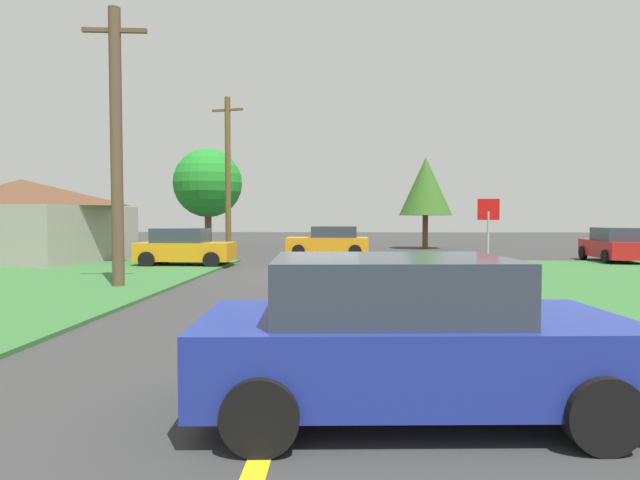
{
  "coord_description": "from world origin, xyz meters",
  "views": [
    {
      "loc": [
        0.69,
        -18.27,
        2.01
      ],
      "look_at": [
        -0.34,
        4.87,
        1.06
      ],
      "focal_mm": 28.77,
      "sensor_mm": 36.0,
      "label": 1
    }
  ],
  "objects_px": {
    "stop_sign": "(488,224)",
    "utility_pole_mid": "(228,175)",
    "barn": "(22,221)",
    "car_approaching_junction": "(329,241)",
    "utility_pole_near": "(116,146)",
    "oak_tree_left": "(426,187)",
    "parked_car_near_building": "(185,248)",
    "pine_tree_center": "(208,183)",
    "car_on_crossroad": "(614,245)",
    "car_behind_on_main_road": "(405,335)"
  },
  "relations": [
    {
      "from": "barn",
      "to": "pine_tree_center",
      "type": "bearing_deg",
      "value": 65.62
    },
    {
      "from": "car_approaching_junction",
      "to": "pine_tree_center",
      "type": "height_order",
      "value": "pine_tree_center"
    },
    {
      "from": "car_behind_on_main_road",
      "to": "utility_pole_near",
      "type": "distance_m",
      "value": 12.09
    },
    {
      "from": "utility_pole_mid",
      "to": "oak_tree_left",
      "type": "height_order",
      "value": "utility_pole_mid"
    },
    {
      "from": "parked_car_near_building",
      "to": "pine_tree_center",
      "type": "xyz_separation_m",
      "value": [
        -2.71,
        14.05,
        3.7
      ]
    },
    {
      "from": "car_on_crossroad",
      "to": "barn",
      "type": "distance_m",
      "value": 27.47
    },
    {
      "from": "car_approaching_junction",
      "to": "car_on_crossroad",
      "type": "xyz_separation_m",
      "value": [
        13.23,
        -3.5,
        -0.0
      ]
    },
    {
      "from": "stop_sign",
      "to": "utility_pole_near",
      "type": "bearing_deg",
      "value": 16.29
    },
    {
      "from": "stop_sign",
      "to": "utility_pole_near",
      "type": "relative_size",
      "value": 0.33
    },
    {
      "from": "stop_sign",
      "to": "utility_pole_mid",
      "type": "bearing_deg",
      "value": -40.25
    },
    {
      "from": "utility_pole_near",
      "to": "oak_tree_left",
      "type": "relative_size",
      "value": 1.3
    },
    {
      "from": "car_approaching_junction",
      "to": "utility_pole_mid",
      "type": "height_order",
      "value": "utility_pole_mid"
    },
    {
      "from": "pine_tree_center",
      "to": "parked_car_near_building",
      "type": "bearing_deg",
      "value": -79.08
    },
    {
      "from": "utility_pole_mid",
      "to": "car_approaching_junction",
      "type": "bearing_deg",
      "value": -1.67
    },
    {
      "from": "parked_car_near_building",
      "to": "car_on_crossroad",
      "type": "bearing_deg",
      "value": 9.29
    },
    {
      "from": "oak_tree_left",
      "to": "pine_tree_center",
      "type": "height_order",
      "value": "pine_tree_center"
    },
    {
      "from": "utility_pole_mid",
      "to": "stop_sign",
      "type": "bearing_deg",
      "value": -45.32
    },
    {
      "from": "car_on_crossroad",
      "to": "utility_pole_near",
      "type": "height_order",
      "value": "utility_pole_near"
    },
    {
      "from": "car_behind_on_main_road",
      "to": "pine_tree_center",
      "type": "distance_m",
      "value": 32.0
    },
    {
      "from": "oak_tree_left",
      "to": "pine_tree_center",
      "type": "distance_m",
      "value": 15.01
    },
    {
      "from": "utility_pole_near",
      "to": "pine_tree_center",
      "type": "relative_size",
      "value": 1.16
    },
    {
      "from": "utility_pole_near",
      "to": "pine_tree_center",
      "type": "distance_m",
      "value": 21.17
    },
    {
      "from": "car_behind_on_main_road",
      "to": "utility_pole_near",
      "type": "relative_size",
      "value": 0.55
    },
    {
      "from": "car_approaching_junction",
      "to": "oak_tree_left",
      "type": "xyz_separation_m",
      "value": [
        6.32,
        7.31,
        3.39
      ]
    },
    {
      "from": "stop_sign",
      "to": "car_on_crossroad",
      "type": "height_order",
      "value": "stop_sign"
    },
    {
      "from": "oak_tree_left",
      "to": "stop_sign",
      "type": "bearing_deg",
      "value": -92.82
    },
    {
      "from": "parked_car_near_building",
      "to": "car_on_crossroad",
      "type": "height_order",
      "value": "same"
    },
    {
      "from": "barn",
      "to": "car_on_crossroad",
      "type": "bearing_deg",
      "value": 1.8
    },
    {
      "from": "parked_car_near_building",
      "to": "car_approaching_junction",
      "type": "height_order",
      "value": "same"
    },
    {
      "from": "stop_sign",
      "to": "car_on_crossroad",
      "type": "relative_size",
      "value": 0.58
    },
    {
      "from": "barn",
      "to": "utility_pole_mid",
      "type": "bearing_deg",
      "value": 27.47
    },
    {
      "from": "stop_sign",
      "to": "barn",
      "type": "relative_size",
      "value": 0.29
    },
    {
      "from": "stop_sign",
      "to": "barn",
      "type": "height_order",
      "value": "barn"
    },
    {
      "from": "utility_pole_mid",
      "to": "pine_tree_center",
      "type": "bearing_deg",
      "value": 112.32
    },
    {
      "from": "stop_sign",
      "to": "pine_tree_center",
      "type": "height_order",
      "value": "pine_tree_center"
    },
    {
      "from": "utility_pole_near",
      "to": "oak_tree_left",
      "type": "height_order",
      "value": "utility_pole_near"
    },
    {
      "from": "parked_car_near_building",
      "to": "barn",
      "type": "height_order",
      "value": "barn"
    },
    {
      "from": "parked_car_near_building",
      "to": "pine_tree_center",
      "type": "relative_size",
      "value": 0.58
    },
    {
      "from": "utility_pole_mid",
      "to": "barn",
      "type": "bearing_deg",
      "value": -152.53
    },
    {
      "from": "car_behind_on_main_road",
      "to": "utility_pole_mid",
      "type": "relative_size",
      "value": 0.51
    },
    {
      "from": "oak_tree_left",
      "to": "utility_pole_near",
      "type": "bearing_deg",
      "value": -120.57
    },
    {
      "from": "stop_sign",
      "to": "barn",
      "type": "bearing_deg",
      "value": -13.37
    },
    {
      "from": "car_approaching_junction",
      "to": "oak_tree_left",
      "type": "height_order",
      "value": "oak_tree_left"
    },
    {
      "from": "car_approaching_junction",
      "to": "barn",
      "type": "height_order",
      "value": "barn"
    },
    {
      "from": "oak_tree_left",
      "to": "pine_tree_center",
      "type": "bearing_deg",
      "value": 177.96
    },
    {
      "from": "car_on_crossroad",
      "to": "utility_pole_mid",
      "type": "height_order",
      "value": "utility_pole_mid"
    },
    {
      "from": "car_approaching_junction",
      "to": "car_on_crossroad",
      "type": "height_order",
      "value": "same"
    },
    {
      "from": "stop_sign",
      "to": "car_on_crossroad",
      "type": "distance_m",
      "value": 10.81
    },
    {
      "from": "car_behind_on_main_road",
      "to": "utility_pole_near",
      "type": "height_order",
      "value": "utility_pole_near"
    },
    {
      "from": "stop_sign",
      "to": "pine_tree_center",
      "type": "bearing_deg",
      "value": -47.99
    }
  ]
}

